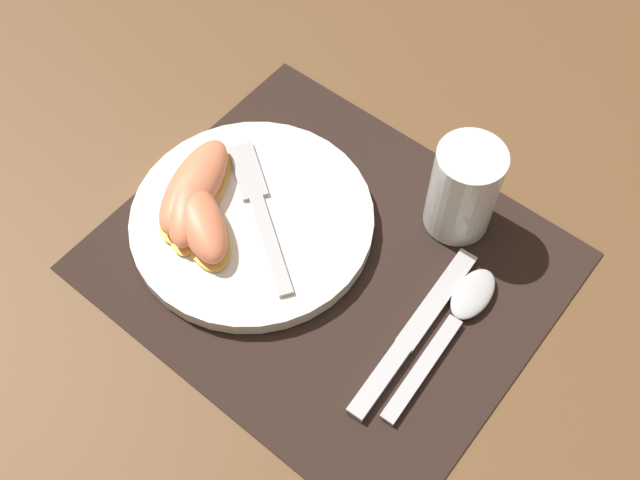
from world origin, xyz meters
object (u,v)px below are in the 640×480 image
at_px(citrus_wedge_0, 195,187).
at_px(citrus_wedge_1, 189,204).
at_px(knife, 412,334).
at_px(plate, 252,220).
at_px(juice_glass, 463,193).
at_px(fork, 258,204).
at_px(citrus_wedge_2, 200,220).
at_px(spoon, 460,313).

height_order(citrus_wedge_0, citrus_wedge_1, same).
bearing_deg(knife, plate, -179.95).
xyz_separation_m(juice_glass, fork, (-0.16, -0.12, -0.03)).
bearing_deg(citrus_wedge_1, citrus_wedge_2, -19.64).
height_order(knife, spoon, spoon).
bearing_deg(citrus_wedge_2, juice_glass, 43.79).
distance_m(citrus_wedge_0, citrus_wedge_1, 0.02).
bearing_deg(knife, spoon, 63.35).
relative_size(fork, citrus_wedge_0, 1.22).
distance_m(plate, citrus_wedge_1, 0.06).
xyz_separation_m(spoon, citrus_wedge_1, (-0.27, -0.08, 0.03)).
distance_m(knife, citrus_wedge_2, 0.23).
bearing_deg(fork, citrus_wedge_1, -134.52).
xyz_separation_m(plate, citrus_wedge_1, (-0.05, -0.03, 0.02)).
bearing_deg(knife, fork, 176.26).
xyz_separation_m(citrus_wedge_0, citrus_wedge_2, (0.03, -0.03, 0.00)).
height_order(fork, citrus_wedge_0, citrus_wedge_0).
distance_m(knife, fork, 0.20).
relative_size(plate, citrus_wedge_1, 2.17).
height_order(juice_glass, citrus_wedge_0, juice_glass).
xyz_separation_m(plate, juice_glass, (0.15, 0.13, 0.04)).
xyz_separation_m(knife, citrus_wedge_0, (-0.25, -0.02, 0.03)).
xyz_separation_m(juice_glass, citrus_wedge_0, (-0.21, -0.15, -0.01)).
bearing_deg(citrus_wedge_1, juice_glass, 39.33).
bearing_deg(spoon, fork, -171.76).
bearing_deg(fork, citrus_wedge_2, -114.28).
bearing_deg(plate, knife, 0.05).
relative_size(citrus_wedge_0, citrus_wedge_2, 1.13).
xyz_separation_m(knife, fork, (-0.20, 0.01, 0.02)).
distance_m(plate, knife, 0.19).
relative_size(juice_glass, knife, 0.51).
relative_size(plate, citrus_wedge_0, 1.81).
bearing_deg(citrus_wedge_0, knife, 3.81).
relative_size(plate, citrus_wedge_2, 2.05).
xyz_separation_m(juice_glass, citrus_wedge_2, (-0.18, -0.18, -0.01)).
height_order(plate, spoon, plate).
distance_m(juice_glass, citrus_wedge_0, 0.26).
distance_m(plate, citrus_wedge_2, 0.06).
height_order(knife, fork, fork).
height_order(knife, citrus_wedge_2, citrus_wedge_2).
bearing_deg(fork, plate, -76.38).
bearing_deg(citrus_wedge_0, spoon, 12.59).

